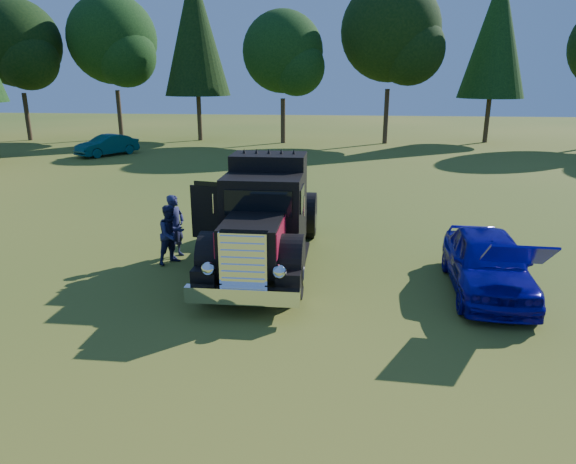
{
  "coord_description": "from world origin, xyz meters",
  "views": [
    {
      "loc": [
        0.82,
        -11.25,
        5.07
      ],
      "look_at": [
        -0.53,
        1.15,
        1.27
      ],
      "focal_mm": 32.0,
      "sensor_mm": 36.0,
      "label": 1
    }
  ],
  "objects_px": {
    "spectator_near": "(176,226)",
    "spectator_far": "(171,234)",
    "hotrod_coupe": "(488,262)",
    "diamond_t_truck": "(265,221)",
    "distant_teal_car": "(107,145)"
  },
  "relations": [
    {
      "from": "diamond_t_truck",
      "to": "spectator_far",
      "type": "distance_m",
      "value": 2.67
    },
    {
      "from": "hotrod_coupe",
      "to": "spectator_far",
      "type": "distance_m",
      "value": 8.34
    },
    {
      "from": "hotrod_coupe",
      "to": "distant_teal_car",
      "type": "xyz_separation_m",
      "value": [
        -19.22,
        20.67,
        -0.08
      ]
    },
    {
      "from": "diamond_t_truck",
      "to": "spectator_far",
      "type": "xyz_separation_m",
      "value": [
        -2.63,
        -0.08,
        -0.43
      ]
    },
    {
      "from": "spectator_near",
      "to": "distant_teal_car",
      "type": "distance_m",
      "value": 21.95
    },
    {
      "from": "hotrod_coupe",
      "to": "spectator_near",
      "type": "xyz_separation_m",
      "value": [
        -8.31,
        1.63,
        0.17
      ]
    },
    {
      "from": "diamond_t_truck",
      "to": "distant_teal_car",
      "type": "height_order",
      "value": "diamond_t_truck"
    },
    {
      "from": "hotrod_coupe",
      "to": "spectator_near",
      "type": "bearing_deg",
      "value": 168.91
    },
    {
      "from": "hotrod_coupe",
      "to": "spectator_near",
      "type": "height_order",
      "value": "hotrod_coupe"
    },
    {
      "from": "diamond_t_truck",
      "to": "distant_teal_car",
      "type": "xyz_separation_m",
      "value": [
        -13.59,
        19.48,
        -0.6
      ]
    },
    {
      "from": "distant_teal_car",
      "to": "diamond_t_truck",
      "type": "bearing_deg",
      "value": -22.37
    },
    {
      "from": "hotrod_coupe",
      "to": "spectator_far",
      "type": "bearing_deg",
      "value": 172.39
    },
    {
      "from": "spectator_near",
      "to": "spectator_far",
      "type": "xyz_separation_m",
      "value": [
        0.04,
        -0.52,
        -0.08
      ]
    },
    {
      "from": "spectator_far",
      "to": "spectator_near",
      "type": "bearing_deg",
      "value": 41.07
    },
    {
      "from": "spectator_near",
      "to": "hotrod_coupe",
      "type": "bearing_deg",
      "value": -84.37
    }
  ]
}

